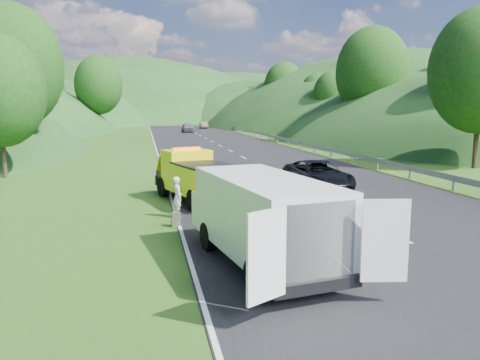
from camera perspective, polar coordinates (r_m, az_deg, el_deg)
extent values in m
plane|color=#38661E|center=(17.03, 6.01, -5.42)|extent=(320.00, 320.00, 0.00)
cube|color=black|center=(56.44, -3.39, 4.68)|extent=(14.00, 200.00, 0.02)
cube|color=gray|center=(70.04, 1.08, 5.52)|extent=(0.06, 140.00, 1.52)
cylinder|color=black|center=(22.33, -9.32, -0.82)|extent=(0.58, 0.98, 0.93)
cylinder|color=black|center=(22.96, -5.15, -0.47)|extent=(0.58, 0.98, 0.93)
cylinder|color=black|center=(18.92, -5.60, -2.52)|extent=(0.58, 0.98, 0.93)
cylinder|color=black|center=(19.65, -0.85, -2.04)|extent=(0.58, 0.98, 0.93)
cube|color=yellow|center=(21.77, -6.50, 1.34)|extent=(2.34, 2.00, 1.77)
cube|color=yellow|center=(19.90, -4.22, -0.02)|extent=(2.87, 3.62, 1.21)
cube|color=black|center=(19.81, -4.25, 1.84)|extent=(2.87, 3.62, 0.09)
cube|color=black|center=(22.87, -7.52, 0.39)|extent=(2.10, 1.61, 0.65)
cube|color=black|center=(23.42, -8.00, 0.12)|extent=(1.92, 0.74, 0.46)
cube|color=yellow|center=(23.09, -7.84, 1.98)|extent=(1.99, 1.24, 1.02)
cube|color=orange|center=(21.67, -6.54, 3.78)|extent=(1.31, 0.60, 0.15)
cube|color=black|center=(22.33, -7.14, 2.36)|extent=(1.71, 0.58, 0.84)
cylinder|color=black|center=(13.93, -3.84, -6.87)|extent=(0.45, 0.88, 0.84)
cylinder|color=black|center=(14.58, 3.32, -6.14)|extent=(0.45, 0.88, 0.84)
cylinder|color=black|center=(10.74, 2.00, -11.74)|extent=(0.45, 0.88, 0.84)
cylinder|color=black|center=(11.57, 10.79, -10.35)|extent=(0.45, 0.88, 0.84)
cube|color=white|center=(12.29, 3.00, -4.20)|extent=(3.04, 5.75, 1.95)
cube|color=white|center=(15.00, -1.55, -3.42)|extent=(2.23, 1.28, 1.05)
cube|color=black|center=(14.65, -1.29, -0.37)|extent=(1.98, 0.68, 0.88)
cube|color=black|center=(9.98, 9.36, -7.43)|extent=(1.78, 0.40, 1.68)
cube|color=white|center=(8.98, 3.27, -9.21)|extent=(0.90, 0.55, 1.79)
cube|color=white|center=(10.37, 17.28, -7.11)|extent=(0.99, 0.24, 1.79)
cube|color=black|center=(10.21, 9.52, -12.68)|extent=(2.10, 0.51, 0.26)
imported|color=silver|center=(18.17, -7.58, -4.53)|extent=(0.51, 0.64, 1.56)
imported|color=tan|center=(16.45, 1.15, -5.89)|extent=(0.56, 0.58, 0.95)
imported|color=black|center=(12.04, 3.98, -11.55)|extent=(1.11, 0.77, 1.58)
cube|color=#565842|center=(16.76, -7.82, -4.78)|extent=(0.33, 0.21, 0.51)
cylinder|color=black|center=(11.67, 9.09, -12.33)|extent=(0.66, 0.66, 0.20)
imported|color=black|center=(24.38, 9.42, -1.11)|extent=(2.45, 5.22, 1.44)
imported|color=#59575C|center=(77.36, -6.35, 5.79)|extent=(1.85, 4.61, 1.57)
imported|color=brown|center=(90.88, -4.44, 6.29)|extent=(1.36, 3.90, 1.29)
imported|color=#AB5572|center=(114.02, -7.83, 6.77)|extent=(2.15, 5.29, 1.53)
imported|color=slate|center=(126.48, -8.00, 6.98)|extent=(1.85, 4.61, 1.57)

